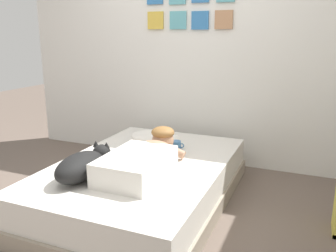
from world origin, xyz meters
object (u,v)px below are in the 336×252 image
object	(u,v)px
bed	(143,183)
coffee_cup	(176,145)
person_lying	(144,158)
dog	(83,165)
pillow	(155,137)
cell_phone	(158,162)

from	to	relation	value
bed	coffee_cup	world-z (taller)	coffee_cup
person_lying	dog	xyz separation A→B (m)	(-0.35, -0.31, -0.00)
pillow	dog	world-z (taller)	dog
cell_phone	person_lying	bearing A→B (deg)	-95.26
bed	cell_phone	bearing A→B (deg)	19.91
dog	pillow	bearing A→B (deg)	83.41
bed	person_lying	distance (m)	0.35
person_lying	coffee_cup	distance (m)	0.61
bed	dog	bearing A→B (deg)	-118.31
coffee_cup	cell_phone	world-z (taller)	coffee_cup
dog	cell_phone	bearing A→B (deg)	54.18
bed	pillow	bearing A→B (deg)	104.09
coffee_cup	dog	bearing A→B (deg)	-112.64
pillow	person_lying	distance (m)	0.75
cell_phone	coffee_cup	bearing A→B (deg)	88.65
cell_phone	pillow	bearing A→B (deg)	116.80
bed	dog	distance (m)	0.61
bed	coffee_cup	distance (m)	0.51
person_lying	dog	distance (m)	0.47
person_lying	coffee_cup	size ratio (longest dim) A/B	7.36
bed	cell_phone	distance (m)	0.23
pillow	dog	size ratio (longest dim) A/B	0.90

